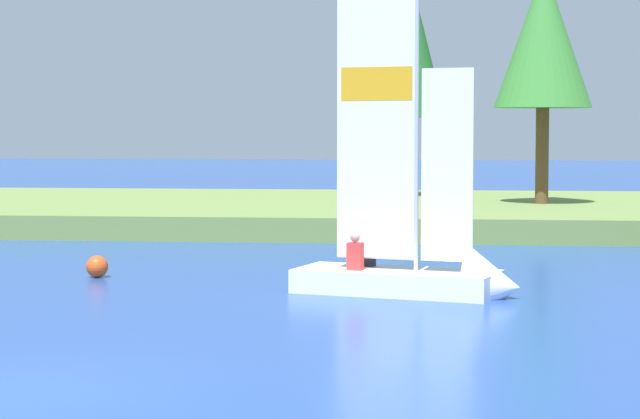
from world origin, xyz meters
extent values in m
plane|color=#234793|center=(0.00, 0.00, 0.00)|extent=(200.00, 200.00, 0.00)
cube|color=olive|center=(0.00, 26.20, 0.34)|extent=(80.00, 14.75, 0.68)
cylinder|color=brown|center=(3.66, 29.30, 2.06)|extent=(0.32, 0.32, 2.77)
cone|color=#1E5B23|center=(3.66, 29.30, 5.68)|extent=(2.26, 2.26, 4.48)
cylinder|color=brown|center=(7.87, 25.69, 2.19)|extent=(0.42, 0.42, 3.03)
cone|color=#387F33|center=(7.87, 25.69, 5.93)|extent=(3.08, 3.08, 4.43)
cube|color=white|center=(4.08, 9.22, 0.22)|extent=(4.04, 2.51, 0.44)
cone|color=white|center=(5.89, 8.71, 0.22)|extent=(1.28, 1.60, 1.40)
cylinder|color=#B7B7BC|center=(4.45, 9.12, 3.36)|extent=(0.08, 0.08, 5.84)
cube|color=white|center=(3.69, 9.33, 3.33)|extent=(1.52, 0.45, 5.28)
cube|color=orange|center=(3.69, 9.33, 3.92)|extent=(1.37, 0.42, 0.63)
cube|color=white|center=(5.02, 8.96, 2.42)|extent=(0.96, 0.29, 3.55)
cylinder|color=#B7B7BC|center=(3.69, 9.33, 0.66)|extent=(1.53, 0.48, 0.06)
cube|color=red|center=(3.31, 9.08, 0.70)|extent=(0.32, 0.27, 0.52)
sphere|color=tan|center=(3.31, 9.08, 1.07)|extent=(0.20, 0.20, 0.20)
cube|color=#26262D|center=(3.50, 9.74, 0.68)|extent=(0.32, 0.27, 0.48)
sphere|color=tan|center=(3.50, 9.74, 1.03)|extent=(0.20, 0.20, 0.20)
sphere|color=#E54C19|center=(-2.20, 10.93, 0.23)|extent=(0.46, 0.46, 0.46)
camera|label=1|loc=(5.18, -13.76, 3.14)|focal=69.15mm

